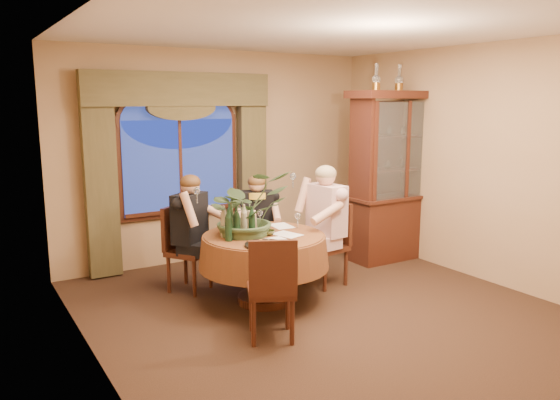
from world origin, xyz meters
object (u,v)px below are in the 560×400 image
china_cabinet (395,176)px  olive_bowl (267,233)px  oil_lamp_center (399,78)px  wine_bottle_2 (230,219)px  chair_front_left (271,287)px  wine_bottle_0 (244,220)px  wine_bottle_4 (228,225)px  wine_bottle_1 (224,221)px  person_back (190,234)px  chair_right (326,245)px  person_scarf (257,226)px  dining_table (264,269)px  chair_back (189,249)px  chair_back_right (253,236)px  centerpiece_plant (246,180)px  oil_lamp_left (376,77)px  wine_bottle_3 (237,223)px  stoneware_vase (251,222)px  person_pink (326,226)px  wine_bottle_5 (252,222)px  oil_lamp_right (421,78)px

china_cabinet → olive_bowl: bearing=-165.7°
oil_lamp_center → wine_bottle_2: bearing=-171.8°
chair_front_left → wine_bottle_0: bearing=103.3°
wine_bottle_4 → oil_lamp_center: bearing=12.3°
olive_bowl → wine_bottle_1: size_ratio=0.47×
person_back → olive_bowl: bearing=89.9°
oil_lamp_center → chair_right: bearing=-163.3°
person_scarf → olive_bowl: (-0.36, -0.88, 0.14)m
dining_table → chair_back: (-0.53, 0.77, 0.10)m
oil_lamp_center → chair_front_left: 3.66m
chair_back_right → olive_bowl: size_ratio=6.13×
chair_back → centerpiece_plant: centerpiece_plant is taller
china_cabinet → chair_back: size_ratio=2.36×
oil_lamp_left → wine_bottle_1: (-2.39, -0.45, -1.52)m
chair_front_left → wine_bottle_3: wine_bottle_3 is taller
wine_bottle_4 → oil_lamp_left: bearing=14.3°
oil_lamp_center → wine_bottle_3: size_ratio=1.03×
stoneware_vase → wine_bottle_4: 0.37m
chair_back_right → wine_bottle_3: (-0.71, -0.95, 0.44)m
person_back → chair_right: bearing=120.9°
olive_bowl → dining_table: bearing=123.5°
chair_back → stoneware_vase: size_ratio=3.86×
oil_lamp_center → wine_bottle_3: 3.16m
china_cabinet → chair_front_left: china_cabinet is taller
chair_right → wine_bottle_3: wine_bottle_3 is taller
centerpiece_plant → wine_bottle_3: (-0.19, -0.15, -0.41)m
oil_lamp_left → person_pink: bearing=-156.8°
oil_lamp_center → person_pink: oil_lamp_center is taller
dining_table → wine_bottle_2: size_ratio=4.19×
olive_bowl → person_scarf: bearing=67.7°
person_back → wine_bottle_0: size_ratio=4.07×
person_scarf → wine_bottle_3: person_scarf is taller
dining_table → chair_back_right: size_ratio=1.44×
dining_table → wine_bottle_4: size_ratio=4.19×
chair_back_right → olive_bowl: chair_back_right is taller
wine_bottle_5 → chair_right: bearing=10.0°
dining_table → stoneware_vase: size_ratio=5.56×
centerpiece_plant → wine_bottle_3: centerpiece_plant is taller
chair_back_right → chair_front_left: same height
person_back → wine_bottle_3: bearing=68.8°
china_cabinet → person_scarf: size_ratio=1.79×
oil_lamp_right → person_scarf: oil_lamp_right is taller
stoneware_vase → wine_bottle_3: size_ratio=0.75×
olive_bowl → wine_bottle_4: bearing=-178.0°
chair_front_left → olive_bowl: 0.93m
wine_bottle_4 → person_back: bearing=97.0°
chair_front_left → chair_back: bearing=120.9°
oil_lamp_right → wine_bottle_0: bearing=-170.6°
olive_bowl → wine_bottle_5: 0.25m
person_pink → person_back: size_ratio=1.06×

